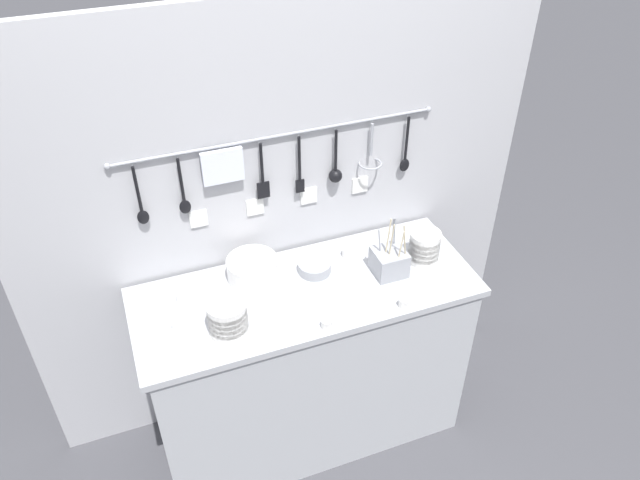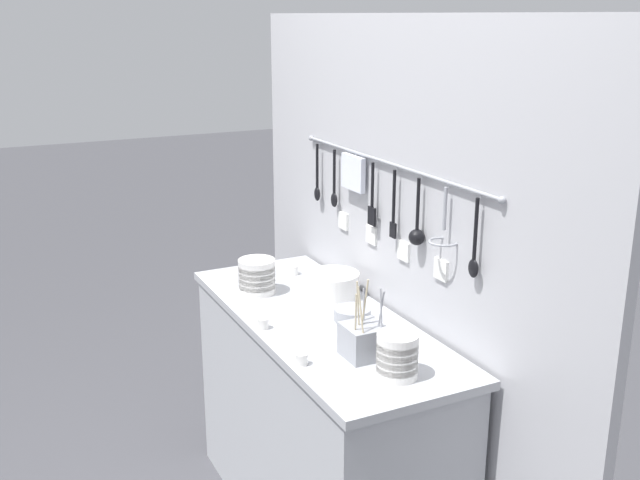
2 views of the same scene
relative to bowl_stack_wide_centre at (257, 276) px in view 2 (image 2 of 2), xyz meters
name	(u,v)px [view 2 (image 2 of 2)]	position (x,y,z in m)	size (l,w,h in m)	color
counter	(321,424)	(0.34, 0.11, -0.51)	(1.37, 0.53, 0.89)	#ADAFB5
back_wall	(391,281)	(0.34, 0.41, 0.02)	(2.17, 0.11, 1.95)	#B2B2B7
bowl_stack_wide_centre	(257,276)	(0.00, 0.00, 0.00)	(0.15, 0.15, 0.14)	white
bowl_stack_nested_right	(398,355)	(0.86, 0.11, 0.00)	(0.13, 0.13, 0.14)	white
plate_stack	(333,284)	(0.16, 0.25, -0.02)	(0.21, 0.21, 0.09)	white
steel_mixing_bowl	(352,314)	(0.41, 0.20, -0.05)	(0.14, 0.14, 0.04)	#93969E
cutlery_caddy	(364,340)	(0.69, 0.09, -0.01)	(0.13, 0.13, 0.26)	#93969E
cup_mid_row	(387,329)	(0.57, 0.25, -0.05)	(0.04, 0.04, 0.04)	white
cup_edge_far	(294,270)	(-0.13, 0.22, -0.05)	(0.04, 0.04, 0.04)	white
cup_back_right	(258,272)	(-0.18, 0.07, -0.05)	(0.04, 0.04, 0.04)	white
cup_centre	(263,323)	(0.34, -0.11, -0.05)	(0.04, 0.04, 0.04)	white
cup_front_left	(302,359)	(0.66, -0.11, -0.05)	(0.04, 0.04, 0.04)	white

